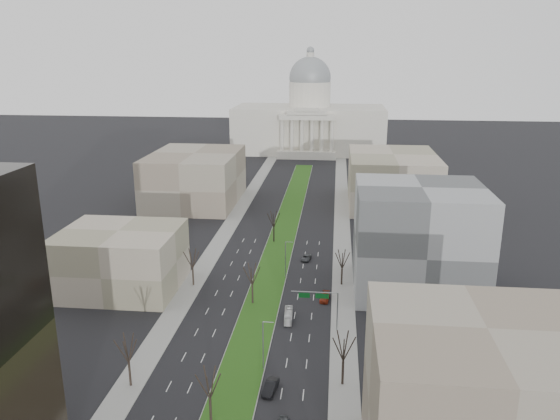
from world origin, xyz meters
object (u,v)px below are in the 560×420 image
Objects in this scene: car_black at (270,387)px; box_van at (288,316)px; car_red at (325,297)px; car_grey_far at (306,258)px.

box_van reaches higher than car_black.
car_black is 0.76× the size of box_van.
car_red is 24.25m from car_grey_far.
car_red is at bearing -68.00° from car_grey_far.
box_van is at bearing -83.87° from car_grey_far.
box_van is (0.67, 24.59, 0.10)m from car_black.
box_van is (-1.68, -33.51, 0.29)m from car_grey_far.
car_red is at bearing 86.16° from car_black.
car_grey_far is 0.69× the size of box_van.
car_black is 24.60m from box_van.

